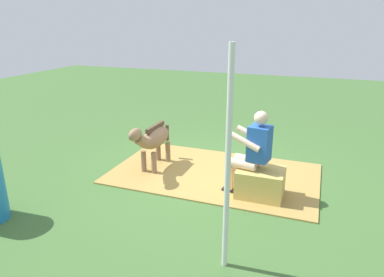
# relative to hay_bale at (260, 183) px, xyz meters

# --- Properties ---
(ground_plane) EXTENTS (24.00, 24.00, 0.00)m
(ground_plane) POSITION_rel_hay_bale_xyz_m (1.06, -0.49, -0.22)
(ground_plane) COLOR #426B33
(hay_patch) EXTENTS (3.47, 2.08, 0.02)m
(hay_patch) POSITION_rel_hay_bale_xyz_m (0.88, -0.54, -0.21)
(hay_patch) COLOR #AD8C47
(hay_patch) RESTS_ON ground
(hay_bale) EXTENTS (0.68, 0.54, 0.44)m
(hay_bale) POSITION_rel_hay_bale_xyz_m (0.00, 0.00, 0.00)
(hay_bale) COLOR tan
(hay_bale) RESTS_ON ground
(person_seated) EXTENTS (0.70, 0.49, 1.32)m
(person_seated) POSITION_rel_hay_bale_xyz_m (0.16, -0.02, 0.50)
(person_seated) COLOR beige
(person_seated) RESTS_ON ground
(pony_standing) EXTENTS (0.34, 1.35, 0.93)m
(pony_standing) POSITION_rel_hay_bale_xyz_m (1.95, -0.38, 0.34)
(pony_standing) COLOR #8C6B4C
(pony_standing) RESTS_ON ground
(tent_pole_left) EXTENTS (0.06, 0.06, 2.35)m
(tent_pole_left) POSITION_rel_hay_bale_xyz_m (0.08, 1.69, 0.95)
(tent_pole_left) COLOR silver
(tent_pole_left) RESTS_ON ground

